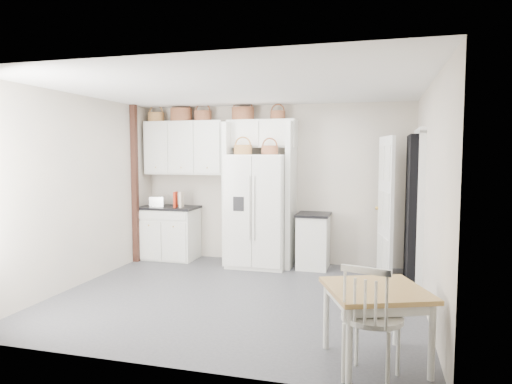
% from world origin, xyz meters
% --- Properties ---
extents(floor, '(4.50, 4.50, 0.00)m').
position_xyz_m(floor, '(0.00, 0.00, 0.00)').
color(floor, '#39393A').
rests_on(floor, ground).
extents(ceiling, '(4.50, 4.50, 0.00)m').
position_xyz_m(ceiling, '(0.00, 0.00, 2.60)').
color(ceiling, white).
rests_on(ceiling, wall_back).
extents(wall_back, '(4.50, 0.00, 4.50)m').
position_xyz_m(wall_back, '(0.00, 2.00, 1.30)').
color(wall_back, '#AEA79D').
rests_on(wall_back, floor).
extents(wall_left, '(0.00, 4.00, 4.00)m').
position_xyz_m(wall_left, '(-2.25, 0.00, 1.30)').
color(wall_left, '#AEA79D').
rests_on(wall_left, floor).
extents(wall_right, '(0.00, 4.00, 4.00)m').
position_xyz_m(wall_right, '(2.25, 0.00, 1.30)').
color(wall_right, '#AEA79D').
rests_on(wall_right, floor).
extents(refrigerator, '(0.92, 0.74, 1.79)m').
position_xyz_m(refrigerator, '(-0.15, 1.61, 0.89)').
color(refrigerator, silver).
rests_on(refrigerator, floor).
extents(base_cab_left, '(0.93, 0.59, 0.86)m').
position_xyz_m(base_cab_left, '(-1.76, 1.70, 0.43)').
color(base_cab_left, silver).
rests_on(base_cab_left, floor).
extents(base_cab_right, '(0.47, 0.56, 0.83)m').
position_xyz_m(base_cab_right, '(0.72, 1.70, 0.41)').
color(base_cab_right, silver).
rests_on(base_cab_right, floor).
extents(dining_table, '(1.03, 1.03, 0.66)m').
position_xyz_m(dining_table, '(1.70, -1.45, 0.33)').
color(dining_table, '#A37844').
rests_on(dining_table, floor).
extents(windsor_chair, '(0.59, 0.56, 1.01)m').
position_xyz_m(windsor_chair, '(1.68, -1.75, 0.50)').
color(windsor_chair, silver).
rests_on(windsor_chair, floor).
extents(counter_left, '(0.97, 0.63, 0.04)m').
position_xyz_m(counter_left, '(-1.76, 1.70, 0.88)').
color(counter_left, black).
rests_on(counter_left, base_cab_left).
extents(counter_right, '(0.51, 0.60, 0.04)m').
position_xyz_m(counter_right, '(0.72, 1.70, 0.85)').
color(counter_right, black).
rests_on(counter_right, base_cab_right).
extents(toaster, '(0.27, 0.18, 0.17)m').
position_xyz_m(toaster, '(-1.94, 1.63, 0.99)').
color(toaster, silver).
rests_on(toaster, counter_left).
extents(cookbook_red, '(0.07, 0.18, 0.26)m').
position_xyz_m(cookbook_red, '(-1.60, 1.62, 1.03)').
color(cookbook_red, red).
rests_on(cookbook_red, counter_left).
extents(cookbook_cream, '(0.06, 0.18, 0.26)m').
position_xyz_m(cookbook_cream, '(-1.49, 1.62, 1.03)').
color(cookbook_cream, beige).
rests_on(cookbook_cream, counter_left).
extents(basket_upper_a, '(0.28, 0.28, 0.16)m').
position_xyz_m(basket_upper_a, '(-2.04, 1.83, 2.43)').
color(basket_upper_a, brown).
rests_on(basket_upper_a, upper_cabinet).
extents(basket_upper_b, '(0.37, 0.37, 0.22)m').
position_xyz_m(basket_upper_b, '(-1.57, 1.83, 2.46)').
color(basket_upper_b, brown).
rests_on(basket_upper_b, upper_cabinet).
extents(basket_upper_c, '(0.29, 0.29, 0.17)m').
position_xyz_m(basket_upper_c, '(-1.18, 1.83, 2.43)').
color(basket_upper_c, brown).
rests_on(basket_upper_c, upper_cabinet).
extents(basket_bridge_a, '(0.37, 0.37, 0.21)m').
position_xyz_m(basket_bridge_a, '(-0.48, 1.83, 2.45)').
color(basket_bridge_a, brown).
rests_on(basket_bridge_a, bridge_cabinet).
extents(basket_bridge_b, '(0.24, 0.24, 0.14)m').
position_xyz_m(basket_bridge_b, '(0.11, 1.83, 2.42)').
color(basket_bridge_b, brown).
rests_on(basket_bridge_b, bridge_cabinet).
extents(basket_fridge_a, '(0.29, 0.29, 0.15)m').
position_xyz_m(basket_fridge_a, '(-0.38, 1.51, 1.86)').
color(basket_fridge_a, brown).
rests_on(basket_fridge_a, refrigerator).
extents(basket_fridge_b, '(0.26, 0.26, 0.14)m').
position_xyz_m(basket_fridge_b, '(0.05, 1.51, 1.86)').
color(basket_fridge_b, brown).
rests_on(basket_fridge_b, refrigerator).
extents(upper_cabinet, '(1.40, 0.34, 0.90)m').
position_xyz_m(upper_cabinet, '(-1.50, 1.83, 1.90)').
color(upper_cabinet, silver).
rests_on(upper_cabinet, wall_back).
extents(bridge_cabinet, '(1.12, 0.34, 0.45)m').
position_xyz_m(bridge_cabinet, '(-0.15, 1.83, 2.12)').
color(bridge_cabinet, silver).
rests_on(bridge_cabinet, wall_back).
extents(fridge_panel_left, '(0.08, 0.60, 2.30)m').
position_xyz_m(fridge_panel_left, '(-0.66, 1.70, 1.15)').
color(fridge_panel_left, silver).
rests_on(fridge_panel_left, floor).
extents(fridge_panel_right, '(0.08, 0.60, 2.30)m').
position_xyz_m(fridge_panel_right, '(0.36, 1.70, 1.15)').
color(fridge_panel_right, silver).
rests_on(fridge_panel_right, floor).
extents(trim_post, '(0.09, 0.09, 2.60)m').
position_xyz_m(trim_post, '(-2.20, 1.35, 1.30)').
color(trim_post, black).
rests_on(trim_post, floor).
extents(doorway_void, '(0.18, 0.85, 2.05)m').
position_xyz_m(doorway_void, '(2.16, 1.00, 1.02)').
color(doorway_void, black).
rests_on(doorway_void, floor).
extents(door_slab, '(0.21, 0.79, 2.05)m').
position_xyz_m(door_slab, '(1.80, 1.33, 1.02)').
color(door_slab, white).
rests_on(door_slab, floor).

